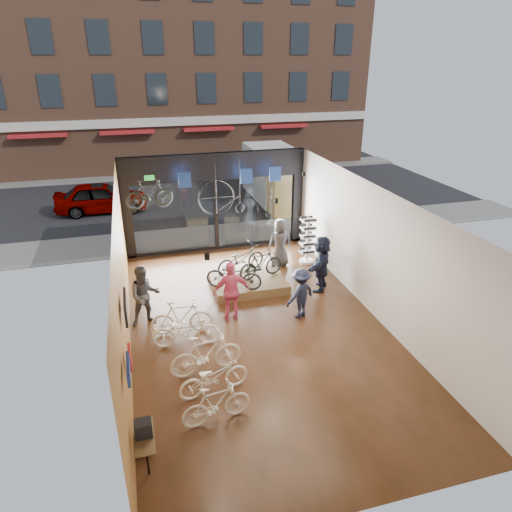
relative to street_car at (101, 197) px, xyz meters
name	(u,v)px	position (x,y,z in m)	size (l,w,h in m)	color
ground_plane	(257,327)	(4.55, -12.00, -0.76)	(7.00, 12.00, 0.04)	black
ceiling	(257,197)	(4.55, -12.00, 3.08)	(7.00, 12.00, 0.04)	black
wall_left	(122,282)	(1.03, -12.00, 1.16)	(0.04, 12.00, 3.80)	#B17D33
wall_right	(375,252)	(8.07, -12.00, 1.16)	(0.04, 12.00, 3.80)	beige
wall_back	(364,429)	(4.55, -18.02, 1.16)	(7.00, 0.04, 3.80)	beige
storefront	(216,202)	(4.55, -6.00, 1.16)	(7.00, 0.26, 3.80)	black
exit_sign	(149,178)	(2.15, -6.12, 2.31)	(0.35, 0.06, 0.18)	#198C26
street_road	(188,190)	(4.55, 3.00, -0.75)	(30.00, 18.00, 0.02)	black
sidewalk_near	(212,236)	(4.55, -4.80, -0.68)	(30.00, 2.40, 0.12)	slate
sidewalk_far	(179,173)	(4.55, 7.00, -0.68)	(30.00, 2.00, 0.12)	slate
opposite_building	(168,56)	(4.55, 9.50, 6.26)	(26.00, 5.00, 14.00)	brown
street_car	(101,197)	(0.00, 0.00, 0.00)	(1.74, 4.33, 1.48)	gray
box_truck	(280,179)	(8.78, -1.00, 0.59)	(2.25, 6.75, 2.66)	silver
floor_bike_1	(216,404)	(2.75, -15.30, -0.28)	(0.43, 1.51, 0.91)	silver
floor_bike_2	(214,377)	(2.86, -14.40, -0.30)	(0.58, 1.66, 0.87)	silver
floor_bike_3	(206,354)	(2.82, -13.65, -0.20)	(0.50, 1.78, 1.07)	silver
floor_bike_4	(186,330)	(2.50, -12.38, -0.27)	(0.62, 1.77, 0.93)	silver
floor_bike_5	(182,317)	(2.46, -11.78, -0.22)	(0.48, 1.71, 1.03)	silver
display_platform	(248,283)	(4.91, -9.59, -0.59)	(2.40, 1.80, 0.30)	#4E3B25
display_bike_left	(234,275)	(4.31, -10.10, 0.03)	(0.62, 1.78, 0.93)	black
display_bike_mid	(261,264)	(5.35, -9.58, 0.05)	(0.45, 1.61, 0.97)	black
display_bike_right	(241,259)	(4.80, -9.01, 0.04)	(0.64, 1.84, 0.96)	black
customer_1	(145,296)	(1.55, -10.98, 0.16)	(0.87, 0.68, 1.79)	#3F3F44
customer_2	(232,291)	(3.95, -11.41, 0.17)	(1.07, 0.44, 1.82)	#CC4C72
customer_3	(301,293)	(5.91, -11.79, 0.03)	(0.99, 0.57, 1.54)	#161C33
customer_4	(280,243)	(6.46, -8.20, 0.15)	(0.87, 0.56, 1.77)	#3F3F44
customer_5	(321,263)	(7.17, -10.33, 0.19)	(1.72, 0.55, 1.86)	#161C33
sunglasses_rack	(307,240)	(7.50, -8.24, 0.15)	(0.52, 0.43, 1.77)	white
wall_merch	(134,392)	(1.17, -15.50, 0.56)	(0.40, 2.40, 2.60)	navy
penny_farthing	(224,198)	(4.57, -7.55, 1.76)	(1.60, 0.06, 1.28)	black
hung_bike	(149,194)	(2.03, -7.80, 2.19)	(0.45, 1.58, 0.95)	black
jersey_left	(185,180)	(3.33, -6.80, 2.31)	(0.45, 0.03, 0.55)	#1E3F99
jersey_mid	(247,176)	(5.58, -6.80, 2.31)	(0.45, 0.03, 0.55)	#1E3F99
jersey_right	(275,174)	(6.68, -6.80, 2.31)	(0.45, 0.03, 0.55)	#1E3F99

